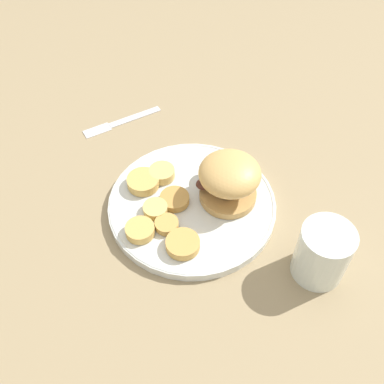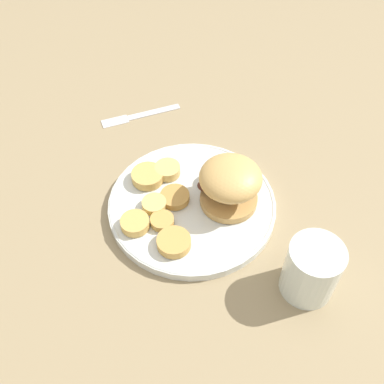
{
  "view_description": "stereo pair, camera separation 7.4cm",
  "coord_description": "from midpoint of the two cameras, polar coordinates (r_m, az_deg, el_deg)",
  "views": [
    {
      "loc": [
        0.15,
        0.45,
        0.61
      ],
      "look_at": [
        0.0,
        0.0,
        0.04
      ],
      "focal_mm": 42.0,
      "sensor_mm": 36.0,
      "label": 1
    },
    {
      "loc": [
        0.08,
        0.47,
        0.61
      ],
      "look_at": [
        0.0,
        0.0,
        0.04
      ],
      "focal_mm": 42.0,
      "sensor_mm": 36.0,
      "label": 2
    }
  ],
  "objects": [
    {
      "name": "sandwich",
      "position": [
        0.73,
        1.79,
        1.61
      ],
      "size": [
        0.1,
        0.13,
        0.08
      ],
      "color": "tan",
      "rests_on": "dinner_plate"
    },
    {
      "name": "potato_round_2",
      "position": [
        0.72,
        -9.56,
        -4.99
      ],
      "size": [
        0.05,
        0.05,
        0.02
      ],
      "primitive_type": "cylinder",
      "color": "tan",
      "rests_on": "dinner_plate"
    },
    {
      "name": "ground_plane",
      "position": [
        0.77,
        -2.74,
        -2.2
      ],
      "size": [
        4.0,
        4.0,
        0.0
      ],
      "primitive_type": "plane",
      "color": "#937F5B"
    },
    {
      "name": "potato_round_5",
      "position": [
        0.78,
        -8.92,
        1.14
      ],
      "size": [
        0.06,
        0.06,
        0.02
      ],
      "primitive_type": "cylinder",
      "color": "tan",
      "rests_on": "dinner_plate"
    },
    {
      "name": "potato_round_6",
      "position": [
        0.72,
        -6.16,
        -4.28
      ],
      "size": [
        0.04,
        0.04,
        0.01
      ],
      "primitive_type": "cylinder",
      "color": "tan",
      "rests_on": "dinner_plate"
    },
    {
      "name": "fork",
      "position": [
        0.94,
        -11.22,
        8.66
      ],
      "size": [
        0.17,
        0.05,
        0.0
      ],
      "color": "silver",
      "rests_on": "ground_plane"
    },
    {
      "name": "dinner_plate",
      "position": [
        0.76,
        -2.76,
        -1.75
      ],
      "size": [
        0.28,
        0.28,
        0.02
      ],
      "color": "silver",
      "rests_on": "ground_plane"
    },
    {
      "name": "potato_round_0",
      "position": [
        0.7,
        -4.22,
        -6.79
      ],
      "size": [
        0.05,
        0.05,
        0.01
      ],
      "primitive_type": "cylinder",
      "color": "tan",
      "rests_on": "dinner_plate"
    },
    {
      "name": "drinking_glass",
      "position": [
        0.68,
        13.28,
        -7.76
      ],
      "size": [
        0.08,
        0.08,
        0.1
      ],
      "color": "silver",
      "rests_on": "ground_plane"
    },
    {
      "name": "potato_round_4",
      "position": [
        0.74,
        -7.48,
        -2.4
      ],
      "size": [
        0.04,
        0.04,
        0.01
      ],
      "primitive_type": "cylinder",
      "color": "#DBB766",
      "rests_on": "dinner_plate"
    },
    {
      "name": "potato_round_1",
      "position": [
        0.79,
        -6.5,
        2.26
      ],
      "size": [
        0.05,
        0.05,
        0.02
      ],
      "primitive_type": "cylinder",
      "color": "#DBB766",
      "rests_on": "dinner_plate"
    },
    {
      "name": "potato_round_3",
      "position": [
        0.75,
        -5.02,
        -1.08
      ],
      "size": [
        0.05,
        0.05,
        0.01
      ],
      "primitive_type": "cylinder",
      "color": "#BC8942",
      "rests_on": "dinner_plate"
    }
  ]
}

